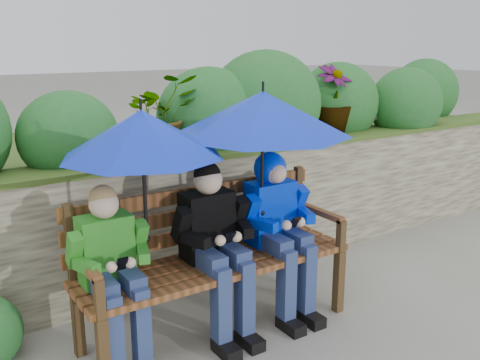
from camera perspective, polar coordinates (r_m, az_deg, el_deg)
ground at (r=3.91m, az=0.83°, el=-13.92°), size 60.00×60.00×0.00m
garden_backdrop at (r=4.95m, az=-9.91°, el=0.31°), size 8.00×2.83×1.86m
park_bench at (r=3.51m, az=-3.11°, el=-7.45°), size 1.83×0.54×0.96m
boy_left at (r=3.15m, az=-13.46°, el=-9.04°), size 0.45×0.52×1.09m
boy_middle at (r=3.40m, az=-2.66°, el=-6.45°), size 0.49×0.57×1.14m
boy_right at (r=3.66m, az=4.06°, el=-4.21°), size 0.49×0.59×1.14m
umbrella_left at (r=3.05m, az=-10.42°, el=4.90°), size 0.94×0.94×0.84m
umbrella_right at (r=3.42m, az=2.44°, el=7.14°), size 1.14×1.14×0.89m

